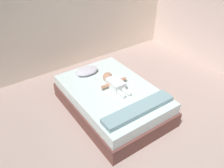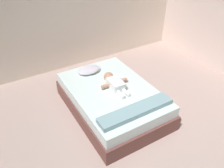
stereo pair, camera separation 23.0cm
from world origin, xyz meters
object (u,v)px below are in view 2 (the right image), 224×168
at_px(bed, 112,100).
at_px(toothbrush, 122,79).
at_px(pillow, 89,70).
at_px(baby, 114,83).

relative_size(bed, toothbrush, 16.06).
distance_m(bed, toothbrush, 0.41).
bearing_deg(bed, toothbrush, 27.33).
xyz_separation_m(pillow, baby, (0.18, -0.63, 0.02)).
xyz_separation_m(pillow, toothbrush, (0.39, -0.52, -0.05)).
height_order(bed, pillow, pillow).
xyz_separation_m(baby, toothbrush, (0.22, 0.10, -0.06)).
relative_size(pillow, toothbrush, 3.58).
relative_size(pillow, baby, 0.66).
distance_m(pillow, toothbrush, 0.66).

